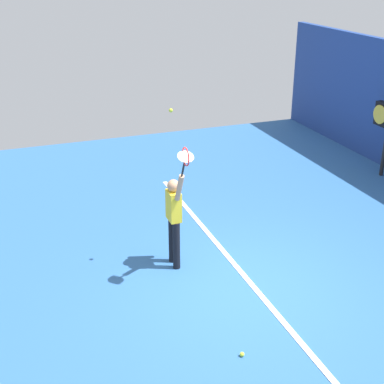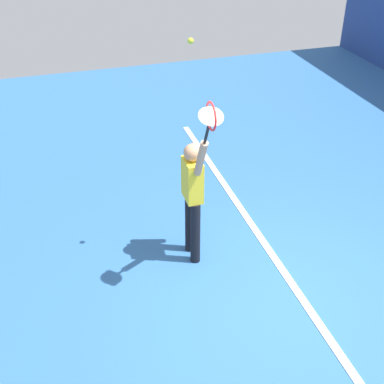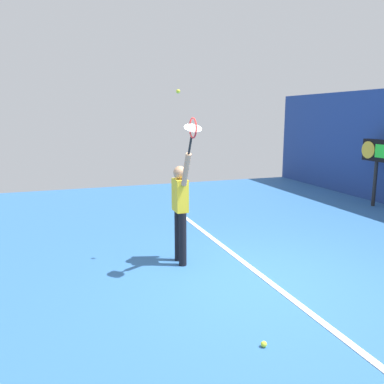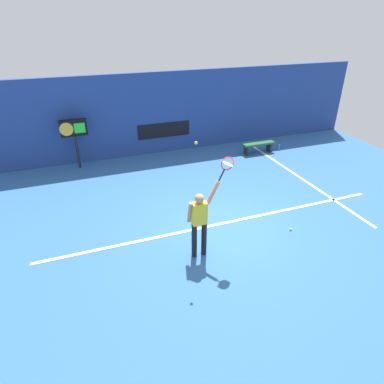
{
  "view_description": "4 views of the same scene",
  "coord_description": "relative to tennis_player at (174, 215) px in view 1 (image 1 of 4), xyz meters",
  "views": [
    {
      "loc": [
        7.18,
        -3.57,
        5.26
      ],
      "look_at": [
        -0.96,
        -0.56,
        1.49
      ],
      "focal_mm": 51.18,
      "sensor_mm": 36.0,
      "label": 1
    },
    {
      "loc": [
        4.06,
        -2.44,
        4.5
      ],
      "look_at": [
        -1.17,
        -0.84,
        0.99
      ],
      "focal_mm": 47.9,
      "sensor_mm": 36.0,
      "label": 2
    },
    {
      "loc": [
        5.06,
        -2.8,
        2.51
      ],
      "look_at": [
        -1.48,
        -0.51,
        1.17
      ],
      "focal_mm": 36.92,
      "sensor_mm": 36.0,
      "label": 3
    },
    {
      "loc": [
        -3.51,
        -6.81,
        5.21
      ],
      "look_at": [
        -1.03,
        -0.07,
        1.34
      ],
      "focal_mm": 30.99,
      "sensor_mm": 36.0,
      "label": 4
    }
  ],
  "objects": [
    {
      "name": "tennis_racket",
      "position": [
        0.62,
        -0.0,
        1.29
      ],
      "size": [
        0.42,
        0.27,
        0.62
      ],
      "color": "black"
    },
    {
      "name": "ground_plane",
      "position": [
        1.13,
        0.84,
        -1.01
      ],
      "size": [
        18.0,
        18.0,
        0.0
      ],
      "primitive_type": "plane",
      "color": "#2D609E"
    },
    {
      "name": "court_baseline",
      "position": [
        1.13,
        1.03,
        -1.0
      ],
      "size": [
        10.0,
        0.1,
        0.01
      ],
      "primitive_type": "cube",
      "color": "white",
      "rests_on": "ground_plane"
    },
    {
      "name": "tennis_player",
      "position": [
        0.0,
        0.0,
        0.0
      ],
      "size": [
        0.74,
        0.31,
        1.95
      ],
      "color": "black",
      "rests_on": "ground_plane"
    },
    {
      "name": "tennis_ball",
      "position": [
        -0.1,
        0.0,
        1.89
      ],
      "size": [
        0.07,
        0.07,
        0.07
      ],
      "primitive_type": "sphere",
      "color": "#CCE033"
    },
    {
      "name": "spare_ball",
      "position": [
        2.72,
        0.09,
        -0.98
      ],
      "size": [
        0.07,
        0.07,
        0.07
      ],
      "primitive_type": "sphere",
      "color": "#CCE033",
      "rests_on": "ground_plane"
    }
  ]
}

